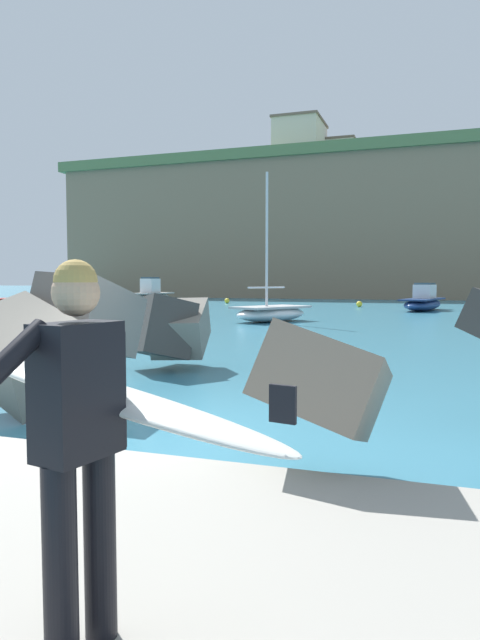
# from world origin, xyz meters

# --- Properties ---
(ground_plane) EXTENTS (400.00, 400.00, 0.00)m
(ground_plane) POSITION_xyz_m (0.00, 0.00, 0.00)
(ground_plane) COLOR teal
(breakwater_jetty) EXTENTS (31.72, 7.93, 2.39)m
(breakwater_jetty) POSITION_xyz_m (-1.28, 2.05, 1.10)
(breakwater_jetty) COLOR #605B56
(breakwater_jetty) RESTS_ON ground
(surfer_with_board) EXTENTS (2.12, 1.34, 1.78)m
(surfer_with_board) POSITION_xyz_m (1.94, -4.44, 1.28)
(surfer_with_board) COLOR black
(surfer_with_board) RESTS_ON walkway_path
(boat_near_centre) EXTENTS (3.73, 4.60, 6.98)m
(boat_near_centre) POSITION_xyz_m (-3.87, 19.17, 0.45)
(boat_near_centre) COLOR white
(boat_near_centre) RESTS_ON ground
(boat_near_right) EXTENTS (1.93, 5.05, 2.25)m
(boat_near_right) POSITION_xyz_m (-18.61, 35.22, 0.71)
(boat_near_right) COLOR beige
(boat_near_right) RESTS_ON ground
(boat_mid_right) EXTENTS (4.58, 3.24, 2.55)m
(boat_mid_right) POSITION_xyz_m (-12.86, 16.03, 0.80)
(boat_mid_right) COLOR maroon
(boat_mid_right) RESTS_ON ground
(boat_far_centre) EXTENTS (3.13, 6.34, 1.82)m
(boat_far_centre) POSITION_xyz_m (2.76, 32.26, 0.58)
(boat_far_centre) COLOR navy
(boat_far_centre) RESTS_ON ground
(mooring_buoy_inner) EXTENTS (0.44, 0.44, 0.44)m
(mooring_buoy_inner) POSITION_xyz_m (-13.56, 39.37, 0.22)
(mooring_buoy_inner) COLOR yellow
(mooring_buoy_inner) RESTS_ON ground
(mooring_buoy_middle) EXTENTS (0.44, 0.44, 0.44)m
(mooring_buoy_middle) POSITION_xyz_m (-13.72, 32.36, 0.22)
(mooring_buoy_middle) COLOR yellow
(mooring_buoy_middle) RESTS_ON ground
(mooring_buoy_outer) EXTENTS (0.44, 0.44, 0.44)m
(mooring_buoy_outer) POSITION_xyz_m (-1.82, 36.03, 0.22)
(mooring_buoy_outer) COLOR yellow
(mooring_buoy_outer) RESTS_ON ground
(headland_bluff) EXTENTS (84.41, 42.88, 16.71)m
(headland_bluff) POSITION_xyz_m (0.97, 75.05, 8.38)
(headland_bluff) COLOR #847056
(headland_bluff) RESTS_ON ground
(station_building_west) EXTENTS (5.88, 7.27, 5.41)m
(station_building_west) POSITION_xyz_m (5.58, 85.00, 19.43)
(station_building_west) COLOR #B2ADA3
(station_building_west) RESTS_ON headland_bluff
(station_building_central) EXTENTS (4.48, 4.64, 4.43)m
(station_building_central) POSITION_xyz_m (-21.36, 82.47, 18.94)
(station_building_central) COLOR silver
(station_building_central) RESTS_ON headland_bluff
(station_building_east) EXTENTS (6.14, 4.65, 4.43)m
(station_building_east) POSITION_xyz_m (-10.00, 72.11, 18.94)
(station_building_east) COLOR silver
(station_building_east) RESTS_ON headland_bluff
(station_building_annex) EXTENTS (6.08, 7.98, 6.25)m
(station_building_annex) POSITION_xyz_m (-13.71, 67.66, 19.85)
(station_building_annex) COLOR beige
(station_building_annex) RESTS_ON headland_bluff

